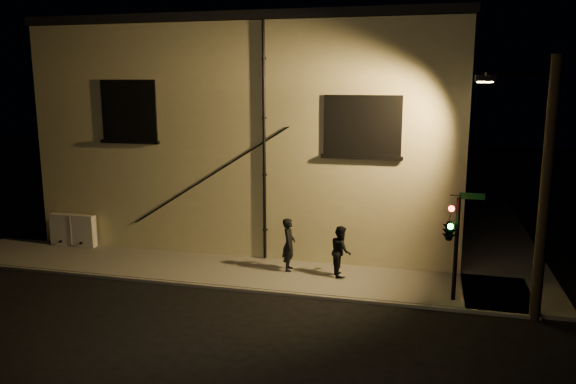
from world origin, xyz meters
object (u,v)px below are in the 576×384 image
(streetlamp_pole, at_px, (542,183))
(utility_cabinet, at_px, (73,230))
(pedestrian_a, at_px, (289,244))
(traffic_signal, at_px, (450,229))
(pedestrian_b, at_px, (341,251))

(streetlamp_pole, bearing_deg, utility_cabinet, 170.71)
(utility_cabinet, height_order, streetlamp_pole, streetlamp_pole)
(pedestrian_a, relative_size, streetlamp_pole, 0.25)
(utility_cabinet, distance_m, traffic_signal, 14.30)
(pedestrian_b, bearing_deg, utility_cabinet, 66.28)
(utility_cabinet, relative_size, pedestrian_b, 1.12)
(pedestrian_a, height_order, pedestrian_b, pedestrian_a)
(pedestrian_a, distance_m, pedestrian_b, 1.79)
(utility_cabinet, xyz_separation_m, pedestrian_b, (10.68, -0.87, 0.22))
(utility_cabinet, distance_m, pedestrian_a, 8.93)
(pedestrian_a, xyz_separation_m, streetlamp_pole, (7.38, -1.89, 2.76))
(pedestrian_b, xyz_separation_m, streetlamp_pole, (5.60, -1.79, 2.82))
(pedestrian_a, relative_size, traffic_signal, 0.56)
(streetlamp_pole, bearing_deg, pedestrian_a, 165.62)
(utility_cabinet, distance_m, streetlamp_pole, 16.78)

